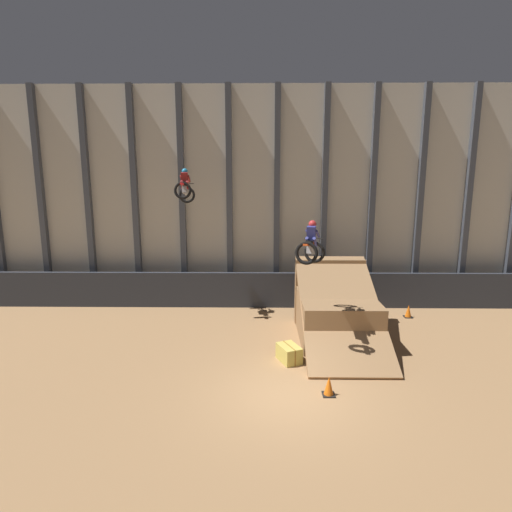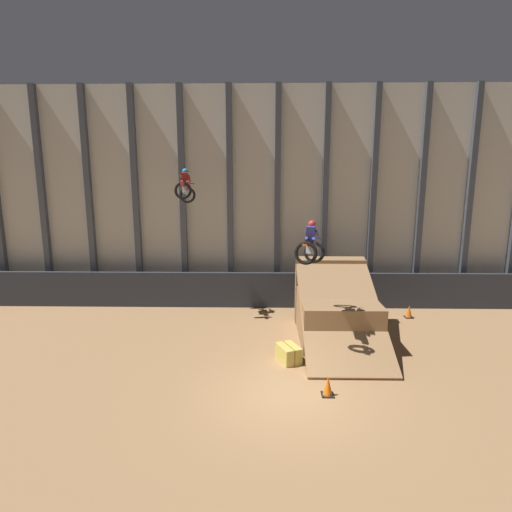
% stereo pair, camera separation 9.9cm
% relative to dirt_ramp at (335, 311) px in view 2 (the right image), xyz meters
% --- Properties ---
extents(ground_plane, '(60.00, 60.00, 0.00)m').
position_rel_dirt_ramp_xyz_m(ground_plane, '(-2.18, -4.63, -1.01)').
color(ground_plane, '#9E754C').
extents(arena_back_wall, '(32.00, 0.40, 10.63)m').
position_rel_dirt_ramp_xyz_m(arena_back_wall, '(-2.18, 4.76, 4.30)').
color(arena_back_wall, beige).
rests_on(arena_back_wall, ground_plane).
extents(lower_barrier, '(31.36, 0.20, 1.73)m').
position_rel_dirt_ramp_xyz_m(lower_barrier, '(-2.18, 3.57, -0.14)').
color(lower_barrier, '#2D333D').
rests_on(lower_barrier, ground_plane).
extents(dirt_ramp, '(2.94, 5.51, 2.99)m').
position_rel_dirt_ramp_xyz_m(dirt_ramp, '(0.00, 0.00, 0.00)').
color(dirt_ramp, '#966F48').
rests_on(dirt_ramp, ground_plane).
extents(rider_bike_left_air, '(0.82, 1.76, 1.56)m').
position_rel_dirt_ramp_xyz_m(rider_bike_left_air, '(-6.29, 2.38, 4.80)').
color(rider_bike_left_air, black).
extents(rider_bike_right_air, '(1.19, 1.78, 1.55)m').
position_rel_dirt_ramp_xyz_m(rider_bike_right_air, '(-1.31, -2.27, 2.98)').
color(rider_bike_right_air, black).
extents(traffic_cone_near_ramp, '(0.36, 0.36, 0.58)m').
position_rel_dirt_ramp_xyz_m(traffic_cone_near_ramp, '(3.73, 2.16, -0.73)').
color(traffic_cone_near_ramp, black).
rests_on(traffic_cone_near_ramp, ground_plane).
extents(traffic_cone_arena_edge, '(0.36, 0.36, 0.58)m').
position_rel_dirt_ramp_xyz_m(traffic_cone_arena_edge, '(-0.99, -4.60, -0.73)').
color(traffic_cone_arena_edge, black).
rests_on(traffic_cone_arena_edge, ground_plane).
extents(hay_bale_trackside, '(0.91, 1.06, 0.57)m').
position_rel_dirt_ramp_xyz_m(hay_bale_trackside, '(-1.99, -2.40, -0.73)').
color(hay_bale_trackside, '#CCB751').
rests_on(hay_bale_trackside, ground_plane).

